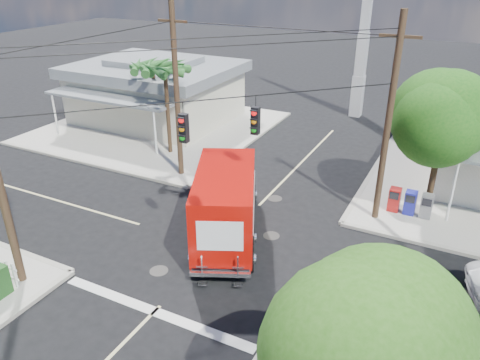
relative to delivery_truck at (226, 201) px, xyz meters
The scene contains 12 objects.
ground 1.93m from the delivery_truck, 81.61° to the right, with size 120.00×120.00×0.00m, color black.
sidewalk_nw 14.62m from the delivery_truck, 137.51° to the left, with size 14.12×14.12×0.14m.
road_markings 3.00m from the delivery_truck, 86.48° to the right, with size 32.00×32.00×0.01m.
building_nw 16.46m from the delivery_truck, 136.08° to the left, with size 10.80×10.20×4.30m.
radio_tower 19.38m from the delivery_truck, 88.02° to the left, with size 0.80×0.80×17.00m.
tree_ne_front 9.83m from the delivery_truck, 37.75° to the left, with size 4.21×4.14×6.66m.
tree_se 11.23m from the delivery_truck, 49.19° to the right, with size 3.67×3.54×5.62m.
palm_nw_front 10.36m from the delivery_truck, 138.73° to the left, with size 3.01×3.08×5.59m.
palm_nw_back 12.64m from the delivery_truck, 139.63° to the left, with size 3.01×3.08×5.19m.
utility_poles 3.42m from the delivery_truck, 158.99° to the left, with size 12.00×10.68×9.00m.
vending_boxes 8.46m from the delivery_truck, 37.70° to the left, with size 1.90×0.50×1.10m.
delivery_truck is the anchor object (origin of this frame).
Camera 1 is at (8.09, -13.88, 10.70)m, focal length 35.00 mm.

